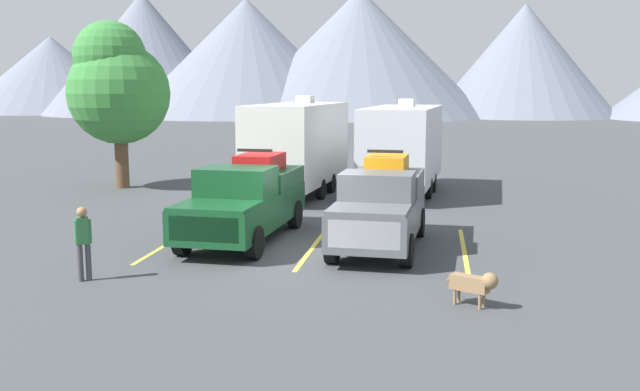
{
  "coord_description": "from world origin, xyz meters",
  "views": [
    {
      "loc": [
        3.07,
        -17.27,
        4.22
      ],
      "look_at": [
        0.0,
        1.89,
        1.2
      ],
      "focal_mm": 39.69,
      "sensor_mm": 36.0,
      "label": 1
    }
  ],
  "objects_px": {
    "pickup_truck_a": "(246,199)",
    "person_a": "(83,238)",
    "dog": "(476,283)",
    "camper_trailer_b": "(403,144)",
    "pickup_truck_b": "(381,205)",
    "camper_trailer_a": "(298,143)"
  },
  "relations": [
    {
      "from": "dog",
      "to": "camper_trailer_a",
      "type": "bearing_deg",
      "value": 114.27
    },
    {
      "from": "camper_trailer_a",
      "to": "camper_trailer_b",
      "type": "distance_m",
      "value": 4.08
    },
    {
      "from": "camper_trailer_a",
      "to": "camper_trailer_b",
      "type": "relative_size",
      "value": 1.01
    },
    {
      "from": "pickup_truck_a",
      "to": "pickup_truck_b",
      "type": "xyz_separation_m",
      "value": [
        3.76,
        -0.43,
        0.01
      ]
    },
    {
      "from": "pickup_truck_a",
      "to": "person_a",
      "type": "height_order",
      "value": "pickup_truck_a"
    },
    {
      "from": "pickup_truck_a",
      "to": "camper_trailer_a",
      "type": "bearing_deg",
      "value": 90.61
    },
    {
      "from": "pickup_truck_a",
      "to": "dog",
      "type": "distance_m",
      "value": 8.0
    },
    {
      "from": "camper_trailer_b",
      "to": "person_a",
      "type": "relative_size",
      "value": 4.98
    },
    {
      "from": "camper_trailer_a",
      "to": "pickup_truck_b",
      "type": "bearing_deg",
      "value": -65.78
    },
    {
      "from": "person_a",
      "to": "dog",
      "type": "bearing_deg",
      "value": -3.81
    },
    {
      "from": "person_a",
      "to": "pickup_truck_a",
      "type": "bearing_deg",
      "value": 63.48
    },
    {
      "from": "pickup_truck_a",
      "to": "camper_trailer_b",
      "type": "xyz_separation_m",
      "value": [
        3.91,
        8.93,
        0.83
      ]
    },
    {
      "from": "pickup_truck_a",
      "to": "person_a",
      "type": "relative_size",
      "value": 3.62
    },
    {
      "from": "pickup_truck_a",
      "to": "camper_trailer_a",
      "type": "relative_size",
      "value": 0.72
    },
    {
      "from": "pickup_truck_b",
      "to": "dog",
      "type": "bearing_deg",
      "value": -65.64
    },
    {
      "from": "pickup_truck_b",
      "to": "camper_trailer_a",
      "type": "relative_size",
      "value": 0.64
    },
    {
      "from": "pickup_truck_b",
      "to": "pickup_truck_a",
      "type": "bearing_deg",
      "value": 173.46
    },
    {
      "from": "camper_trailer_b",
      "to": "dog",
      "type": "height_order",
      "value": "camper_trailer_b"
    },
    {
      "from": "pickup_truck_a",
      "to": "person_a",
      "type": "xyz_separation_m",
      "value": [
        -2.37,
        -4.74,
        -0.18
      ]
    },
    {
      "from": "pickup_truck_a",
      "to": "person_a",
      "type": "bearing_deg",
      "value": -116.52
    },
    {
      "from": "camper_trailer_a",
      "to": "dog",
      "type": "xyz_separation_m",
      "value": [
        6.05,
        -13.42,
        -1.54
      ]
    },
    {
      "from": "dog",
      "to": "camper_trailer_b",
      "type": "bearing_deg",
      "value": 98.21
    }
  ]
}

